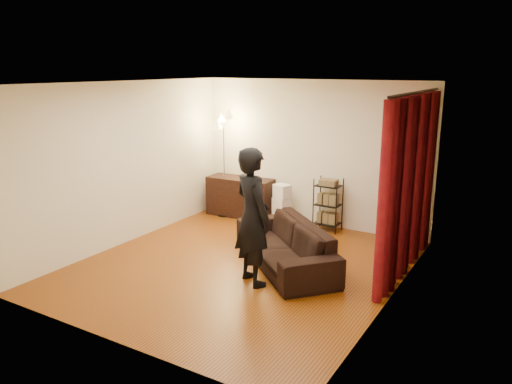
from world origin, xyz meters
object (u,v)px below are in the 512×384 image
Objects in this scene: media_cabinet at (240,197)px; sofa at (285,244)px; floor_lamp at (224,165)px; person at (253,217)px; storage_boxes at (282,204)px; wire_shelf at (328,205)px.

sofa is at bearing -45.88° from media_cabinet.
floor_lamp is (-2.24, 1.69, 0.70)m from sofa.
person is 3.26m from media_cabinet.
media_cabinet is at bearing 175.89° from storage_boxes.
person is at bearing -76.47° from wire_shelf.
person is 1.43× the size of media_cabinet.
media_cabinet is 0.64× the size of floor_lamp.
floor_lamp is at bearing -154.41° from media_cabinet.
media_cabinet is at bearing 28.29° from floor_lamp.
floor_lamp reaches higher than storage_boxes.
person reaches higher than storage_boxes.
sofa is 1.70× the size of media_cabinet.
floor_lamp is at bearing -19.11° from person.
floor_lamp reaches higher than media_cabinet.
person reaches higher than sofa.
media_cabinet is at bearing 178.53° from sofa.
storage_boxes is (-0.89, 2.55, -0.56)m from person.
person is 3.27m from floor_lamp.
person is 2.46× the size of storage_boxes.
media_cabinet is 0.97m from storage_boxes.
storage_boxes is (0.97, -0.07, -0.00)m from media_cabinet.
storage_boxes is at bearing 160.90° from sofa.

